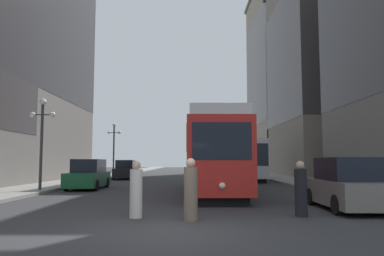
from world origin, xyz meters
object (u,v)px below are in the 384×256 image
at_px(streetcar, 212,154).
at_px(parked_car_left_near, 89,175).
at_px(parked_car_left_mid, 125,170).
at_px(pedestrian_crossing_far, 191,191).
at_px(transit_bus, 242,159).
at_px(parked_car_right_far, 347,185).
at_px(lamp_post_left_near, 42,129).
at_px(lamp_post_left_far, 114,141).
at_px(pedestrian_crossing_near, 301,191).
at_px(pedestrian_on_sidewalk, 136,191).

height_order(streetcar, parked_car_left_near, streetcar).
relative_size(parked_car_left_near, parked_car_left_mid, 1.01).
relative_size(parked_car_left_mid, pedestrian_crossing_far, 2.64).
relative_size(transit_bus, parked_car_left_near, 2.65).
height_order(parked_car_left_near, parked_car_right_far, same).
bearing_deg(lamp_post_left_near, streetcar, -1.44).
xyz_separation_m(parked_car_right_far, pedestrian_crossing_far, (-5.49, -2.47, -0.02)).
xyz_separation_m(parked_car_left_near, lamp_post_left_far, (-1.90, 16.33, 2.95)).
height_order(transit_bus, lamp_post_left_near, lamp_post_left_near).
bearing_deg(pedestrian_crossing_far, parked_car_right_far, 103.06).
height_order(parked_car_left_mid, pedestrian_crossing_near, parked_car_left_mid).
height_order(parked_car_left_near, lamp_post_left_far, lamp_post_left_far).
xyz_separation_m(transit_bus, parked_car_right_far, (0.83, -21.47, -1.10)).
bearing_deg(pedestrian_on_sidewalk, pedestrian_crossing_far, -120.92).
distance_m(parked_car_right_far, pedestrian_crossing_far, 6.02).
height_order(parked_car_right_far, lamp_post_left_far, lamp_post_left_far).
relative_size(transit_bus, lamp_post_left_far, 2.26).
bearing_deg(lamp_post_left_far, transit_bus, -20.11).
distance_m(streetcar, pedestrian_on_sidewalk, 9.40).
bearing_deg(lamp_post_left_near, pedestrian_crossing_near, -37.37).
distance_m(pedestrian_crossing_far, lamp_post_left_near, 12.99).
height_order(streetcar, parked_car_right_far, streetcar).
bearing_deg(parked_car_left_near, pedestrian_crossing_far, -63.73).
height_order(streetcar, lamp_post_left_far, lamp_post_left_far).
relative_size(streetcar, parked_car_left_near, 2.77).
xyz_separation_m(parked_car_left_near, lamp_post_left_near, (-1.90, -2.64, 2.63)).
bearing_deg(streetcar, pedestrian_on_sidewalk, -107.53).
relative_size(streetcar, pedestrian_on_sidewalk, 7.75).
distance_m(pedestrian_crossing_far, lamp_post_left_far, 29.96).
xyz_separation_m(pedestrian_crossing_far, lamp_post_left_far, (-8.24, 28.66, 2.97)).
relative_size(parked_car_right_far, pedestrian_crossing_near, 2.70).
relative_size(parked_car_left_mid, pedestrian_crossing_near, 2.76).
distance_m(parked_car_left_mid, lamp_post_left_near, 15.79).
distance_m(parked_car_left_near, pedestrian_on_sidewalk, 12.66).
relative_size(parked_car_right_far, lamp_post_left_near, 0.91).
xyz_separation_m(pedestrian_crossing_near, lamp_post_left_near, (-11.63, 8.88, 2.68)).
relative_size(parked_car_left_near, lamp_post_left_far, 0.85).
bearing_deg(streetcar, transit_bus, 75.92).
relative_size(parked_car_right_far, pedestrian_on_sidewalk, 2.71).
xyz_separation_m(pedestrian_crossing_far, pedestrian_on_sidewalk, (-1.65, 0.56, -0.04)).
bearing_deg(parked_car_right_far, lamp_post_left_far, -60.80).
xyz_separation_m(parked_car_right_far, pedestrian_on_sidewalk, (-7.14, -1.91, -0.06)).
height_order(transit_bus, pedestrian_on_sidewalk, transit_bus).
bearing_deg(parked_car_right_far, streetcar, -56.35).
bearing_deg(parked_car_right_far, transit_bus, -86.24).
bearing_deg(streetcar, pedestrian_crossing_far, -96.98).
xyz_separation_m(parked_car_left_mid, pedestrian_crossing_far, (6.34, -25.14, -0.02)).
bearing_deg(parked_car_right_far, pedestrian_crossing_far, 25.77).
relative_size(parked_car_left_near, parked_car_right_far, 1.03).
xyz_separation_m(pedestrian_on_sidewalk, lamp_post_left_far, (-6.59, 28.09, 3.01)).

